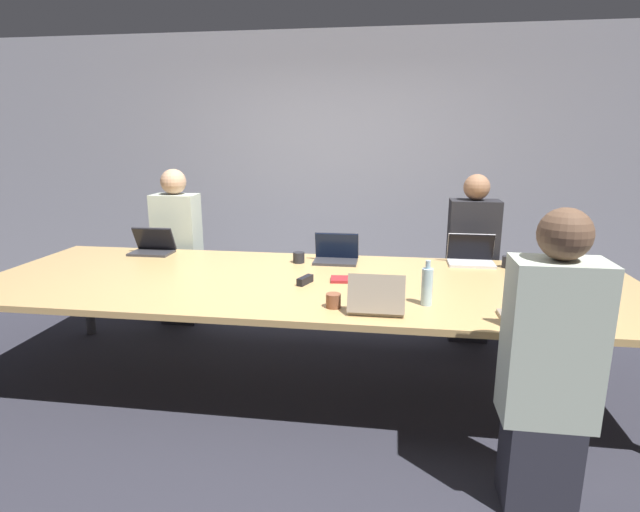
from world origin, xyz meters
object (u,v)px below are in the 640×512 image
person_near_right (549,369)px  stapler (305,280)px  cup_near_right (586,315)px  cup_far_right (508,262)px  bottle_near_midright (427,286)px  person_far_right (471,261)px  laptop_near_midright (376,301)px  laptop_far_right (471,255)px  person_far_left (178,249)px  laptop_near_right (536,311)px  cup_near_midright (333,301)px  cup_far_center (299,257)px  laptop_far_center (336,254)px  laptop_far_left (153,246)px

person_near_right → stapler: 1.61m
cup_near_right → stapler: bearing=161.9°
cup_far_right → bottle_near_midright: bearing=-124.5°
person_far_right → person_near_right: size_ratio=0.99×
laptop_near_midright → laptop_far_right: bearing=-119.4°
cup_far_right → person_far_left: (-2.81, 0.45, -0.10)m
bottle_near_midright → cup_near_right: bottle_near_midright is taller
laptop_near_midright → person_far_right: person_far_right is taller
laptop_near_midright → laptop_near_right: bearing=176.3°
cup_near_right → person_near_right: bearing=-123.3°
laptop_near_midright → cup_near_midright: bearing=-11.6°
bottle_near_midright → cup_far_center: bearing=136.8°
cup_far_center → person_near_right: bearing=-46.7°
person_far_right → laptop_far_right: bearing=-100.0°
laptop_far_center → laptop_near_midright: bearing=-72.4°
cup_near_right → stapler: (-1.58, 0.52, -0.03)m
laptop_near_midright → laptop_near_right: size_ratio=0.94×
cup_far_right → person_near_right: (-0.15, -1.60, -0.10)m
laptop_near_midright → cup_far_center: bearing=-58.6°
person_near_right → laptop_far_center: size_ratio=4.18×
laptop_near_midright → laptop_far_center: same height
person_far_right → laptop_far_center: (-1.10, -0.44, 0.13)m
person_far_right → person_near_right: (0.05, -2.03, 0.01)m
laptop_far_right → laptop_near_midright: bearing=-119.4°
laptop_near_right → person_far_left: size_ratio=0.24×
person_far_right → cup_near_right: size_ratio=13.63×
person_far_right → laptop_far_center: 1.19m
laptop_near_midright → laptop_far_right: laptop_far_right is taller
laptop_far_right → cup_far_right: bearing=-17.9°
laptop_near_midright → bottle_near_midright: bottle_near_midright is taller
laptop_far_right → cup_far_right: size_ratio=3.96×
laptop_near_right → stapler: bearing=-22.4°
cup_far_right → laptop_near_midright: bearing=-129.8°
cup_near_midright → cup_far_right: size_ratio=0.97×
laptop_far_center → stapler: (-0.13, -0.62, -0.04)m
cup_far_center → stapler: 0.57m
laptop_far_center → person_far_right: bearing=21.8°
laptop_near_midright → laptop_far_left: bearing=-31.7°
cup_near_midright → person_far_left: person_far_left is taller
person_far_right → person_far_left: size_ratio=0.99×
cup_near_midright → laptop_far_left: bearing=145.9°
laptop_near_midright → stapler: 0.69m
cup_near_midright → person_far_right: person_far_right is taller
laptop_near_midright → cup_near_midright: size_ratio=3.66×
bottle_near_midright → laptop_far_center: bottle_near_midright is taller
bottle_near_midright → laptop_far_center: 1.14m
person_near_right → cup_near_right: 0.55m
cup_far_right → person_far_left: bearing=170.9°
cup_far_center → laptop_far_left: 1.28m
laptop_far_right → person_near_right: 1.69m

